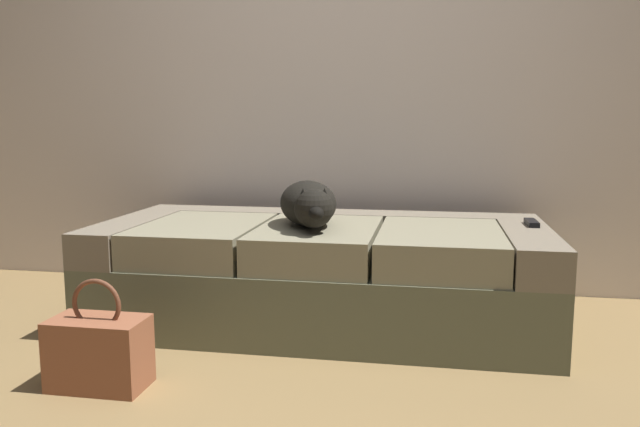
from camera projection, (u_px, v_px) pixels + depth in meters
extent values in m
cube|color=beige|center=(345.00, 24.00, 3.27)|extent=(6.40, 0.10, 2.80)
cube|color=#5F6149|center=(322.00, 289.00, 2.80)|extent=(1.95, 0.92, 0.30)
cube|color=#786C5A|center=(139.00, 233.00, 2.92)|extent=(0.20, 0.92, 0.15)
cube|color=#786C5A|center=(527.00, 247.00, 2.61)|extent=(0.20, 0.92, 0.15)
cube|color=#786C5A|center=(335.00, 226.00, 3.11)|extent=(1.55, 0.20, 0.15)
cube|color=gray|center=(204.00, 240.00, 2.76)|extent=(0.50, 0.70, 0.15)
cube|color=gray|center=(318.00, 244.00, 2.67)|extent=(0.50, 0.70, 0.15)
cube|color=gray|center=(440.00, 248.00, 2.58)|extent=(0.50, 0.70, 0.15)
ellipsoid|color=black|center=(308.00, 203.00, 2.68)|extent=(0.36, 0.48, 0.19)
sphere|color=black|center=(314.00, 208.00, 2.48)|extent=(0.16, 0.16, 0.16)
ellipsoid|color=black|center=(316.00, 213.00, 2.42)|extent=(0.08, 0.11, 0.06)
cone|color=black|center=(325.00, 194.00, 2.48)|extent=(0.04, 0.04, 0.05)
cone|color=black|center=(303.00, 194.00, 2.47)|extent=(0.04, 0.04, 0.05)
ellipsoid|color=black|center=(314.00, 196.00, 2.87)|extent=(0.17, 0.08, 0.05)
cube|color=black|center=(532.00, 223.00, 2.69)|extent=(0.05, 0.15, 0.02)
cube|color=#945437|center=(99.00, 353.00, 2.10)|extent=(0.32, 0.18, 0.24)
torus|color=brown|center=(96.00, 304.00, 2.08)|extent=(0.18, 0.02, 0.18)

